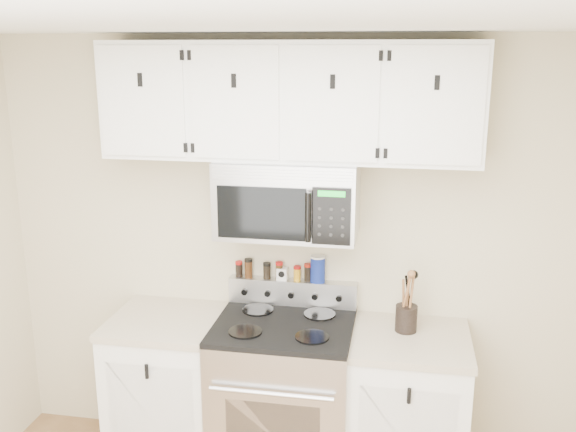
# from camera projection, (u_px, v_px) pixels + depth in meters

# --- Properties ---
(back_wall) EXTENTS (3.50, 0.01, 2.50)m
(back_wall) POSITION_uv_depth(u_px,v_px,m) (294.00, 254.00, 3.76)
(back_wall) COLOR #BFB58F
(back_wall) RESTS_ON floor
(ceiling) EXTENTS (3.50, 3.50, 0.01)m
(ceiling) POSITION_uv_depth(u_px,v_px,m) (188.00, 21.00, 1.78)
(ceiling) COLOR white
(ceiling) RESTS_ON back_wall
(range) EXTENTS (0.76, 0.65, 1.10)m
(range) POSITION_uv_depth(u_px,v_px,m) (284.00, 398.00, 3.65)
(range) COLOR #B7B7BA
(range) RESTS_ON floor
(base_cabinet_left) EXTENTS (0.64, 0.62, 0.92)m
(base_cabinet_left) POSITION_uv_depth(u_px,v_px,m) (170.00, 389.00, 3.80)
(base_cabinet_left) COLOR white
(base_cabinet_left) RESTS_ON floor
(base_cabinet_right) EXTENTS (0.64, 0.62, 0.92)m
(base_cabinet_right) POSITION_uv_depth(u_px,v_px,m) (406.00, 412.00, 3.56)
(base_cabinet_right) COLOR white
(base_cabinet_right) RESTS_ON floor
(microwave) EXTENTS (0.76, 0.44, 0.42)m
(microwave) POSITION_uv_depth(u_px,v_px,m) (288.00, 198.00, 3.48)
(microwave) COLOR #9E9EA3
(microwave) RESTS_ON back_wall
(upper_cabinets) EXTENTS (2.00, 0.35, 0.62)m
(upper_cabinets) POSITION_uv_depth(u_px,v_px,m) (289.00, 101.00, 3.37)
(upper_cabinets) COLOR white
(upper_cabinets) RESTS_ON back_wall
(utensil_crock) EXTENTS (0.12, 0.12, 0.34)m
(utensil_crock) POSITION_uv_depth(u_px,v_px,m) (406.00, 316.00, 3.49)
(utensil_crock) COLOR black
(utensil_crock) RESTS_ON base_cabinet_right
(kitchen_timer) EXTENTS (0.06, 0.05, 0.07)m
(kitchen_timer) POSITION_uv_depth(u_px,v_px,m) (282.00, 274.00, 3.77)
(kitchen_timer) COLOR white
(kitchen_timer) RESTS_ON range
(salt_canister) EXTENTS (0.09, 0.09, 0.16)m
(salt_canister) POSITION_uv_depth(u_px,v_px,m) (318.00, 269.00, 3.72)
(salt_canister) COLOR navy
(salt_canister) RESTS_ON range
(spice_jar_0) EXTENTS (0.04, 0.04, 0.10)m
(spice_jar_0) POSITION_uv_depth(u_px,v_px,m) (239.00, 269.00, 3.81)
(spice_jar_0) COLOR black
(spice_jar_0) RESTS_ON range
(spice_jar_1) EXTENTS (0.05, 0.05, 0.12)m
(spice_jar_1) POSITION_uv_depth(u_px,v_px,m) (249.00, 268.00, 3.80)
(spice_jar_1) COLOR #3E220F
(spice_jar_1) RESTS_ON range
(spice_jar_2) EXTENTS (0.04, 0.04, 0.10)m
(spice_jar_2) POSITION_uv_depth(u_px,v_px,m) (267.00, 271.00, 3.78)
(spice_jar_2) COLOR black
(spice_jar_2) RESTS_ON range
(spice_jar_3) EXTENTS (0.04, 0.04, 0.11)m
(spice_jar_3) POSITION_uv_depth(u_px,v_px,m) (279.00, 271.00, 3.76)
(spice_jar_3) COLOR #3A230D
(spice_jar_3) RESTS_ON range
(spice_jar_4) EXTENTS (0.04, 0.04, 0.09)m
(spice_jar_4) POSITION_uv_depth(u_px,v_px,m) (297.00, 273.00, 3.75)
(spice_jar_4) COLOR #C38B16
(spice_jar_4) RESTS_ON range
(spice_jar_5) EXTENTS (0.05, 0.05, 0.11)m
(spice_jar_5) POSITION_uv_depth(u_px,v_px,m) (308.00, 272.00, 3.74)
(spice_jar_5) COLOR black
(spice_jar_5) RESTS_ON range
(spice_jar_6) EXTENTS (0.04, 0.04, 0.11)m
(spice_jar_6) POSITION_uv_depth(u_px,v_px,m) (320.00, 273.00, 3.72)
(spice_jar_6) COLOR #38260D
(spice_jar_6) RESTS_ON range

